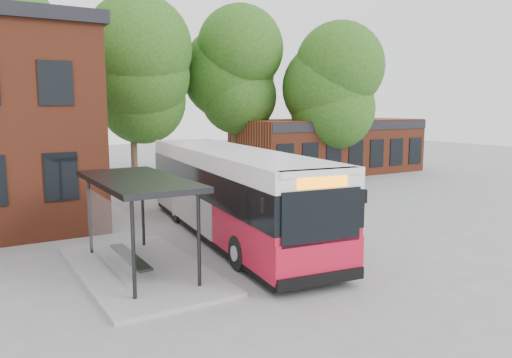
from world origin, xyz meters
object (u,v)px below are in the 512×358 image
bicycle_4 (307,178)px  bicycle_7 (313,174)px  bicycle_1 (279,179)px  bicycle_2 (290,182)px  bicycle_6 (329,178)px  city_bus (231,194)px  bicycle_0 (277,182)px  bicycle_5 (315,178)px  bus_shelter (139,225)px

bicycle_4 → bicycle_7: bearing=-32.5°
bicycle_1 → bicycle_2: (0.11, -0.99, -0.07)m
bicycle_6 → bicycle_7: bearing=17.5°
bicycle_6 → bicycle_7: size_ratio=0.90×
city_bus → bicycle_0: 11.28m
bicycle_0 → bicycle_6: 3.99m
bicycle_1 → bicycle_7: bicycle_1 is taller
bicycle_0 → bicycle_5: (2.99, 0.16, -0.02)m
city_bus → bicycle_4: 13.59m
bus_shelter → bicycle_5: bearing=35.5°
bicycle_5 → bicycle_6: bearing=-119.4°
bicycle_1 → bicycle_5: (2.42, -0.45, -0.09)m
bicycle_2 → bicycle_5: bearing=-85.2°
bus_shelter → bicycle_7: bearing=37.0°
bicycle_1 → bus_shelter: bearing=143.7°
city_bus → bicycle_1: (8.14, 8.89, -1.14)m
city_bus → bicycle_5: 13.57m
bus_shelter → bicycle_5: size_ratio=4.65×
city_bus → bicycle_7: 14.92m
bicycle_5 → bicycle_7: (0.78, 1.19, 0.07)m
bicycle_4 → bicycle_5: 0.54m
city_bus → bicycle_5: size_ratio=8.77×
bicycle_1 → bicycle_5: bearing=-88.5°
bicycle_1 → bicycle_6: bicycle_1 is taller
city_bus → bicycle_7: (11.34, 9.63, -1.15)m
bus_shelter → bicycle_2: 16.11m
bus_shelter → bicycle_7: 19.61m
bicycle_6 → bicycle_4: bearing=74.8°
bus_shelter → bicycle_4: 18.27m
bus_shelter → city_bus: city_bus is taller
bicycle_0 → bicycle_1: 0.84m
bicycle_4 → bicycle_0: bearing=125.4°
bicycle_0 → bicycle_2: bicycle_0 is taller
bicycle_7 → bicycle_2: bearing=126.7°
city_bus → bicycle_4: size_ratio=8.09×
bicycle_0 → city_bus: bearing=135.2°
bicycle_2 → bicycle_1: bearing=-2.3°
city_bus → bicycle_7: city_bus is taller
city_bus → bicycle_1: city_bus is taller
bicycle_0 → bicycle_4: bicycle_0 is taller
bicycle_2 → bicycle_6: bearing=-91.8°
bus_shelter → bicycle_7: size_ratio=4.00×
bus_shelter → bicycle_5: (14.86, 10.61, -1.00)m
bicycle_1 → bicycle_6: size_ratio=1.13×
bus_shelter → city_bus: (4.30, 2.17, 0.23)m
bus_shelter → bicycle_7: bus_shelter is taller
bicycle_0 → bicycle_4: size_ratio=1.11×
bicycle_2 → bicycle_0: bearing=52.6°
city_bus → bus_shelter: bearing=-146.5°
bus_shelter → bicycle_2: size_ratio=3.89×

